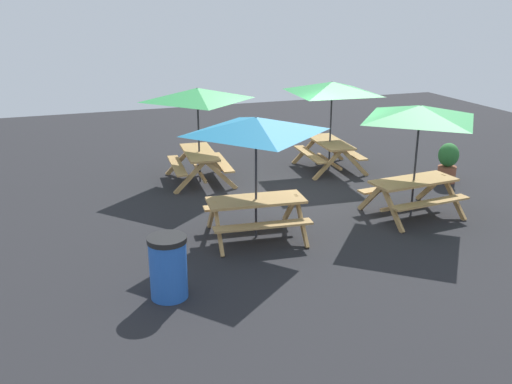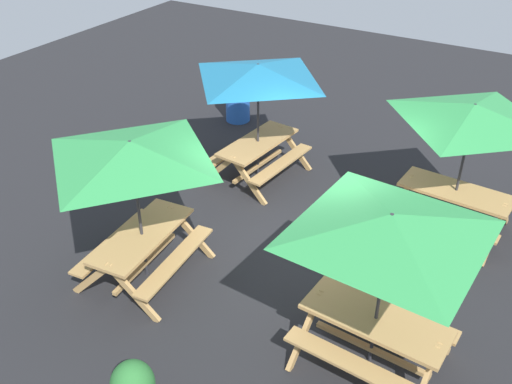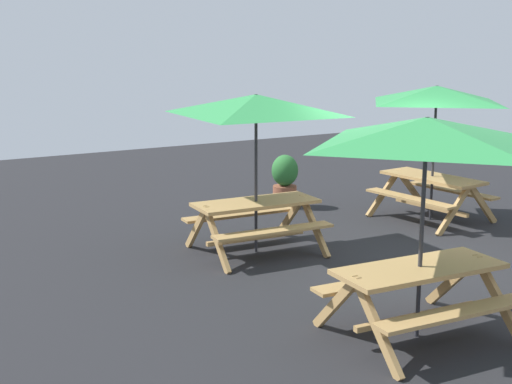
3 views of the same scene
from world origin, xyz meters
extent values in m
plane|color=#232326|center=(0.00, 0.00, 0.00)|extent=(24.00, 24.00, 0.00)
cube|color=tan|center=(-1.89, 1.83, 0.74)|extent=(0.83, 1.85, 0.05)
cube|color=tan|center=(-1.35, 1.79, 0.45)|extent=(0.39, 1.81, 0.04)
cube|color=tan|center=(-2.44, 1.87, 0.45)|extent=(0.39, 1.81, 0.04)
cube|color=tan|center=(-1.59, 1.03, 0.37)|extent=(0.80, 0.12, 0.81)
cube|color=tan|center=(-2.31, 1.08, 0.37)|extent=(0.80, 0.12, 0.81)
cube|color=tan|center=(-1.47, 2.59, 0.37)|extent=(0.80, 0.12, 0.81)
cube|color=tan|center=(-2.20, 2.64, 0.37)|extent=(0.80, 0.12, 0.81)
cube|color=tan|center=(-1.89, 1.83, 0.22)|extent=(0.18, 1.56, 0.06)
cylinder|color=#2D2D33|center=(-1.89, 1.83, 1.15)|extent=(0.04, 0.04, 2.30)
pyramid|color=green|center=(-1.89, 1.83, 2.16)|extent=(2.14, 2.14, 0.28)
cube|color=tan|center=(-1.75, -1.89, 0.74)|extent=(1.86, 0.87, 0.05)
cube|color=tan|center=(-1.80, -2.44, 0.45)|extent=(1.82, 0.43, 0.04)
cube|color=tan|center=(-1.69, -1.34, 0.45)|extent=(1.82, 0.43, 0.04)
cube|color=tan|center=(-2.56, -2.18, 0.37)|extent=(0.14, 0.80, 0.81)
cube|color=tan|center=(-2.49, -1.45, 0.37)|extent=(0.14, 0.80, 0.81)
cube|color=tan|center=(-1.00, -2.33, 0.37)|extent=(0.14, 0.80, 0.81)
cube|color=tan|center=(-0.93, -1.60, 0.37)|extent=(0.14, 0.80, 0.81)
cube|color=tan|center=(-1.75, -1.89, 0.22)|extent=(1.56, 0.22, 0.06)
cylinder|color=#2D2D33|center=(-1.75, -1.89, 1.15)|extent=(0.04, 0.04, 2.30)
pyramid|color=teal|center=(-1.75, -1.89, 2.16)|extent=(2.18, 2.18, 0.28)
cube|color=tan|center=(1.57, 1.73, 0.74)|extent=(0.82, 1.84, 0.05)
cube|color=tan|center=(2.12, 1.69, 0.45)|extent=(0.38, 1.81, 0.04)
cube|color=tan|center=(1.03, 1.76, 0.45)|extent=(0.38, 1.81, 0.04)
cube|color=tan|center=(1.89, 0.92, 0.37)|extent=(0.80, 0.11, 0.81)
cube|color=tan|center=(1.16, 0.97, 0.37)|extent=(0.80, 0.11, 0.81)
cube|color=tan|center=(1.99, 2.48, 0.37)|extent=(0.80, 0.11, 0.81)
cube|color=tan|center=(1.26, 2.53, 0.37)|extent=(0.80, 0.11, 0.81)
cube|color=tan|center=(1.57, 1.73, 0.22)|extent=(0.17, 1.56, 0.06)
cylinder|color=#2D2D33|center=(1.57, 1.73, 1.15)|extent=(0.04, 0.04, 2.30)
pyramid|color=green|center=(1.57, 1.73, 2.16)|extent=(2.82, 2.82, 0.28)
cube|color=tan|center=(1.70, -1.86, 0.74)|extent=(1.86, 0.86, 0.05)
cube|color=tan|center=(1.75, -2.41, 0.45)|extent=(1.82, 0.42, 0.04)
cube|color=tan|center=(1.65, -1.31, 0.45)|extent=(1.82, 0.42, 0.04)
cube|color=tan|center=(0.95, -2.29, 0.37)|extent=(0.13, 0.80, 0.81)
cube|color=tan|center=(0.89, -1.57, 0.37)|extent=(0.13, 0.80, 0.81)
cube|color=tan|center=(2.51, -2.15, 0.37)|extent=(0.13, 0.80, 0.81)
cube|color=tan|center=(2.44, -1.43, 0.37)|extent=(0.13, 0.80, 0.81)
cube|color=tan|center=(1.70, -1.86, 0.22)|extent=(1.56, 0.21, 0.06)
cylinder|color=#2D2D33|center=(1.70, -1.86, 1.15)|extent=(0.04, 0.04, 2.30)
pyramid|color=green|center=(1.70, -1.86, 2.16)|extent=(2.17, 2.17, 0.28)
cylinder|color=blue|center=(-3.74, -3.60, 0.45)|extent=(0.56, 0.56, 0.90)
cylinder|color=black|center=(-3.74, -3.60, 0.94)|extent=(0.59, 0.59, 0.08)
cylinder|color=#935138|center=(3.80, -0.22, 0.20)|extent=(0.44, 0.44, 0.40)
ellipsoid|color=#2D7233|center=(3.80, -0.22, 0.69)|extent=(0.49, 0.49, 0.58)
camera|label=1|loc=(-5.06, -11.27, 4.28)|focal=40.00mm
camera|label=2|loc=(6.67, 3.03, 5.77)|focal=40.00mm
camera|label=3|loc=(-7.03, 6.86, 3.03)|focal=50.00mm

